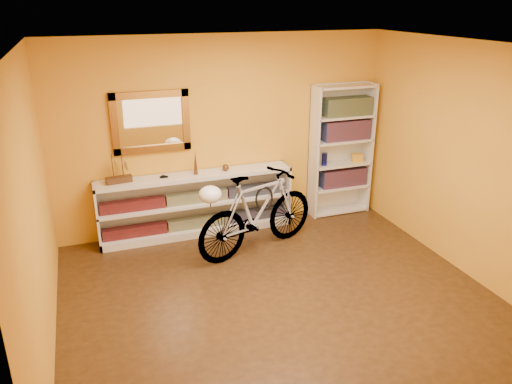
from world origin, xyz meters
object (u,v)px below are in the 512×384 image
object	(u,v)px
helmet	(210,195)
bicycle	(258,212)
console_unit	(197,204)
bookcase	(341,151)

from	to	relation	value
helmet	bicycle	bearing A→B (deg)	18.15
helmet	console_unit	bearing A→B (deg)	87.12
console_unit	bicycle	world-z (taller)	bicycle
console_unit	bicycle	bearing A→B (deg)	-50.90
bookcase	console_unit	bearing A→B (deg)	-179.33
bicycle	console_unit	bearing A→B (deg)	20.95
bicycle	helmet	xyz separation A→B (m)	(-0.65, -0.21, 0.40)
helmet	bookcase	bearing A→B (deg)	23.90
console_unit	bicycle	distance (m)	0.96
bicycle	bookcase	bearing A→B (deg)	-81.98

